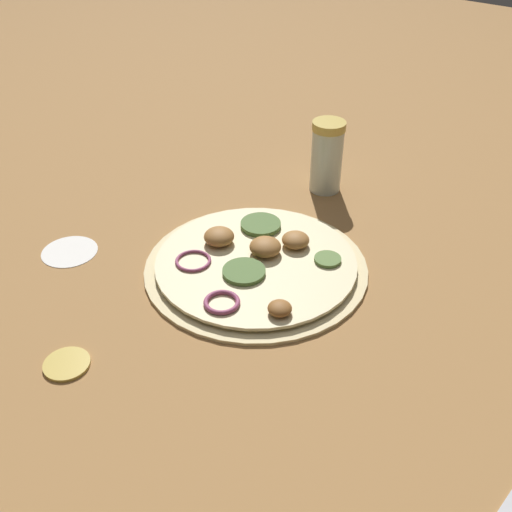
% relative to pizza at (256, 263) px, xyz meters
% --- Properties ---
extents(ground_plane, '(3.00, 3.00, 0.00)m').
position_rel_pizza_xyz_m(ground_plane, '(0.00, 0.00, -0.01)').
color(ground_plane, '#9E703F').
extents(pizza, '(0.27, 0.27, 0.03)m').
position_rel_pizza_xyz_m(pizza, '(0.00, 0.00, 0.00)').
color(pizza, beige).
rests_on(pizza, ground_plane).
extents(spice_jar, '(0.05, 0.05, 0.11)m').
position_rel_pizza_xyz_m(spice_jar, '(-0.22, -0.04, 0.05)').
color(spice_jar, silver).
rests_on(spice_jar, ground_plane).
extents(loose_cap, '(0.05, 0.05, 0.01)m').
position_rel_pizza_xyz_m(loose_cap, '(0.25, -0.05, -0.00)').
color(loose_cap, gold).
rests_on(loose_cap, ground_plane).
extents(flour_patch, '(0.07, 0.07, 0.00)m').
position_rel_pizza_xyz_m(flour_patch, '(0.12, -0.21, -0.01)').
color(flour_patch, white).
rests_on(flour_patch, ground_plane).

